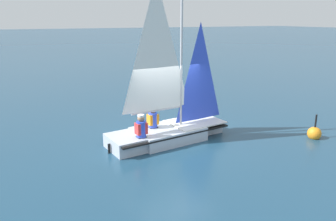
{
  "coord_description": "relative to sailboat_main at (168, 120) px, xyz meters",
  "views": [
    {
      "loc": [
        -9.38,
        4.59,
        3.99
      ],
      "look_at": [
        0.0,
        0.0,
        1.04
      ],
      "focal_mm": 35.0,
      "sensor_mm": 36.0,
      "label": 1
    }
  ],
  "objects": [
    {
      "name": "buoy_marker",
      "position": [
        -2.05,
        -4.62,
        -0.54
      ],
      "size": [
        0.47,
        0.47,
        0.91
      ],
      "color": "orange",
      "rests_on": "ground_plane"
    },
    {
      "name": "sailboat_main",
      "position": [
        0.0,
        0.0,
        0.0
      ],
      "size": [
        1.94,
        4.27,
        5.31
      ],
      "rotation": [
        0.0,
        0.0,
        4.82
      ],
      "color": "#B2BCCC",
      "rests_on": "ground_plane"
    },
    {
      "name": "ground_plane",
      "position": [
        0.0,
        -0.01,
        -0.71
      ],
      "size": [
        260.0,
        260.0,
        0.0
      ],
      "primitive_type": "plane",
      "color": "navy"
    },
    {
      "name": "sailor_crew",
      "position": [
        -0.46,
        1.14,
        -0.08
      ],
      "size": [
        0.33,
        0.37,
        1.16
      ],
      "rotation": [
        0.0,
        0.0,
        4.82
      ],
      "color": "black",
      "rests_on": "ground_plane"
    },
    {
      "name": "sailor_helm",
      "position": [
        0.24,
        0.44,
        -0.08
      ],
      "size": [
        0.33,
        0.37,
        1.16
      ],
      "rotation": [
        0.0,
        0.0,
        4.82
      ],
      "color": "black",
      "rests_on": "ground_plane"
    }
  ]
}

